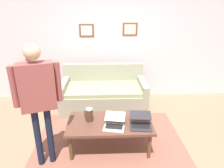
# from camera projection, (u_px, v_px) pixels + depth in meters

# --- Properties ---
(ground_plane) EXTENTS (7.68, 7.68, 0.00)m
(ground_plane) POSITION_uv_depth(u_px,v_px,m) (117.00, 154.00, 3.02)
(ground_plane) COLOR #897054
(area_rug) EXTENTS (2.35, 2.25, 0.01)m
(area_rug) POSITION_uv_depth(u_px,v_px,m) (110.00, 150.00, 3.09)
(area_rug) COLOR brown
(area_rug) RESTS_ON ground_plane
(back_wall) EXTENTS (7.04, 0.11, 2.70)m
(back_wall) POSITION_uv_depth(u_px,v_px,m) (111.00, 40.00, 4.59)
(back_wall) COLOR silver
(back_wall) RESTS_ON ground_plane
(couch) EXTENTS (1.74, 0.93, 0.88)m
(couch) POSITION_uv_depth(u_px,v_px,m) (104.00, 94.00, 4.34)
(couch) COLOR gray
(couch) RESTS_ON ground_plane
(coffee_table) EXTENTS (1.26, 0.68, 0.45)m
(coffee_table) POSITION_uv_depth(u_px,v_px,m) (110.00, 124.00, 3.04)
(coffee_table) COLOR brown
(coffee_table) RESTS_ON ground_plane
(laptop_left) EXTENTS (0.35, 0.39, 0.14)m
(laptop_left) POSITION_uv_depth(u_px,v_px,m) (114.00, 123.00, 2.91)
(laptop_left) COLOR silver
(laptop_left) RESTS_ON coffee_table
(laptop_center) EXTENTS (0.34, 0.39, 0.14)m
(laptop_center) POSITION_uv_depth(u_px,v_px,m) (141.00, 123.00, 2.92)
(laptop_center) COLOR #28282D
(laptop_center) RESTS_ON coffee_table
(french_press) EXTENTS (0.12, 0.10, 0.23)m
(french_press) POSITION_uv_depth(u_px,v_px,m) (89.00, 115.00, 3.02)
(french_press) COLOR #4C3323
(french_press) RESTS_ON coffee_table
(side_shelf) EXTENTS (0.42, 0.32, 0.90)m
(side_shelf) POSITION_uv_depth(u_px,v_px,m) (32.00, 83.00, 4.57)
(side_shelf) COLOR brown
(side_shelf) RESTS_ON ground_plane
(flower_vase) EXTENTS (0.10, 0.09, 0.43)m
(flower_vase) POSITION_uv_depth(u_px,v_px,m) (27.00, 56.00, 4.36)
(flower_vase) COLOR brown
(flower_vase) RESTS_ON side_shelf
(person_standing) EXTENTS (0.58, 0.31, 1.67)m
(person_standing) POSITION_uv_depth(u_px,v_px,m) (38.00, 92.00, 2.49)
(person_standing) COLOR black
(person_standing) RESTS_ON ground_plane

